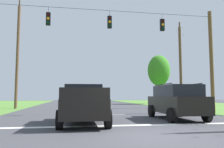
{
  "coord_description": "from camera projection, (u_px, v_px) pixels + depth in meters",
  "views": [
    {
      "loc": [
        -2.54,
        -7.79,
        1.39
      ],
      "look_at": [
        0.19,
        8.39,
        2.92
      ],
      "focal_mm": 36.82,
      "sensor_mm": 36.0,
      "label": 1
    }
  ],
  "objects": [
    {
      "name": "tree_roadside_right",
      "position": [
        159.0,
        71.0,
        37.75
      ],
      "size": [
        3.63,
        3.63,
        8.01
      ],
      "color": "brown",
      "rests_on": "ground"
    },
    {
      "name": "distant_car_crossing_white",
      "position": [
        187.0,
        101.0,
        24.33
      ],
      "size": [
        4.4,
        2.22,
        1.52
      ],
      "color": "silver",
      "rests_on": "ground"
    },
    {
      "name": "lane_dash_2",
      "position": [
        93.0,
        106.0,
        28.79
      ],
      "size": [
        2.5,
        0.15,
        0.01
      ],
      "primitive_type": "cube",
      "rotation": [
        0.0,
        0.0,
        1.57
      ],
      "color": "white",
      "rests_on": "ground"
    },
    {
      "name": "ground_plane",
      "position": [
        147.0,
        136.0,
        7.94
      ],
      "size": [
        120.0,
        120.0,
        0.0
      ],
      "primitive_type": "plane",
      "color": "#3D3D42"
    },
    {
      "name": "stop_bar_stripe",
      "position": [
        128.0,
        125.0,
        10.66
      ],
      "size": [
        14.31,
        0.45,
        0.01
      ],
      "primitive_type": "cube",
      "color": "white",
      "rests_on": "ground"
    },
    {
      "name": "lane_dash_1",
      "position": [
        98.0,
        109.0,
        23.48
      ],
      "size": [
        2.5,
        0.15,
        0.01
      ],
      "primitive_type": "cube",
      "rotation": [
        0.0,
        0.0,
        1.57
      ],
      "color": "white",
      "rests_on": "ground"
    },
    {
      "name": "lane_dash_3",
      "position": [
        89.0,
        104.0,
        37.7
      ],
      "size": [
        2.5,
        0.15,
        0.01
      ],
      "primitive_type": "cube",
      "rotation": [
        0.0,
        0.0,
        1.57
      ],
      "color": "white",
      "rests_on": "ground"
    },
    {
      "name": "overhead_signal_span",
      "position": [
        111.0,
        53.0,
        17.42
      ],
      "size": [
        16.99,
        0.31,
        8.38
      ],
      "color": "brown",
      "rests_on": "ground"
    },
    {
      "name": "lane_dash_4",
      "position": [
        86.0,
        102.0,
        44.8
      ],
      "size": [
        2.5,
        0.15,
        0.01
      ],
      "primitive_type": "cube",
      "rotation": [
        0.0,
        0.0,
        1.57
      ],
      "color": "white",
      "rests_on": "ground"
    },
    {
      "name": "suv_black",
      "position": [
        176.0,
        101.0,
        13.49
      ],
      "size": [
        2.31,
        4.85,
        2.05
      ],
      "color": "black",
      "rests_on": "ground"
    },
    {
      "name": "utility_pole_mid_right",
      "position": [
        181.0,
        65.0,
        26.2
      ],
      "size": [
        0.31,
        1.96,
        9.87
      ],
      "color": "brown",
      "rests_on": "ground"
    },
    {
      "name": "utility_pole_near_left",
      "position": [
        18.0,
        55.0,
        24.1
      ],
      "size": [
        0.3,
        1.77,
        11.61
      ],
      "color": "brown",
      "rests_on": "ground"
    },
    {
      "name": "lane_dash_0",
      "position": [
        108.0,
        115.0,
        16.55
      ],
      "size": [
        2.5,
        0.15,
        0.01
      ],
      "primitive_type": "cube",
      "rotation": [
        0.0,
        0.0,
        1.57
      ],
      "color": "white",
      "rests_on": "ground"
    },
    {
      "name": "pickup_truck",
      "position": [
        83.0,
        104.0,
        11.51
      ],
      "size": [
        2.39,
        5.45,
        1.95
      ],
      "color": "black",
      "rests_on": "ground"
    }
  ]
}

